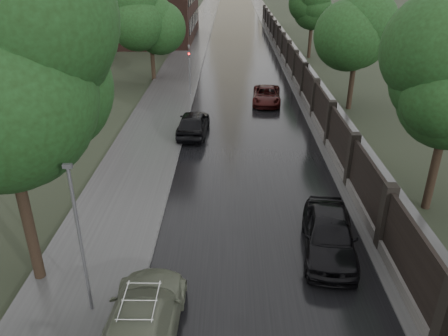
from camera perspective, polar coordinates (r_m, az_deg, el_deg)
fence_right at (r=42.09m, az=8.88°, el=13.24°), size 0.45×75.72×2.70m
tree_left_far at (r=39.59m, az=-9.67°, el=18.63°), size 4.25×4.25×7.39m
tree_right_b at (r=32.30m, az=17.01°, el=15.83°), size 4.08×4.08×7.01m
tree_right_c at (r=49.73m, az=11.49°, el=19.56°), size 4.08×4.08×7.01m
lamp_post at (r=13.24m, az=-18.24°, el=-9.08°), size 0.25×0.12×5.11m
traffic_light at (r=34.68m, az=-4.53°, el=13.14°), size 0.16×0.32×4.00m
volga_sedan at (r=13.17m, az=-10.68°, el=-19.17°), size 2.24×5.17×1.48m
hatchback_left at (r=27.12m, az=-4.05°, el=5.90°), size 1.99×4.49×1.50m
car_right_near at (r=16.67m, az=13.57°, el=-8.38°), size 2.41×4.82×1.58m
car_right_far at (r=33.39m, az=5.59°, el=9.43°), size 2.36×4.54×1.22m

